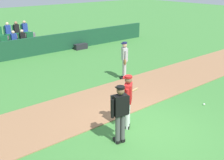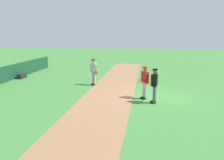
{
  "view_description": "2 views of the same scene",
  "coord_description": "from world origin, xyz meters",
  "px_view_note": "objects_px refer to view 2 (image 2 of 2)",
  "views": [
    {
      "loc": [
        -5.64,
        -5.19,
        4.52
      ],
      "look_at": [
        0.37,
        2.13,
        0.98
      ],
      "focal_mm": 44.19,
      "sensor_mm": 36.0,
      "label": 1
    },
    {
      "loc": [
        -12.77,
        0.4,
        3.5
      ],
      "look_at": [
        -0.2,
        2.28,
        0.95
      ],
      "focal_mm": 38.02,
      "sensor_mm": 36.0,
      "label": 2
    }
  ],
  "objects_px": {
    "umpire_home_plate": "(154,84)",
    "baseball": "(155,85)",
    "runner_grey_jersey": "(94,71)",
    "batter_red_jersey": "(145,81)",
    "equipment_bag": "(22,76)"
  },
  "relations": [
    {
      "from": "umpire_home_plate",
      "to": "batter_red_jersey",
      "type": "bearing_deg",
      "value": 32.99
    },
    {
      "from": "batter_red_jersey",
      "to": "baseball",
      "type": "distance_m",
      "value": 3.52
    },
    {
      "from": "umpire_home_plate",
      "to": "equipment_bag",
      "type": "relative_size",
      "value": 1.96
    },
    {
      "from": "umpire_home_plate",
      "to": "runner_grey_jersey",
      "type": "bearing_deg",
      "value": 46.82
    },
    {
      "from": "umpire_home_plate",
      "to": "baseball",
      "type": "distance_m",
      "value": 4.19
    },
    {
      "from": "umpire_home_plate",
      "to": "equipment_bag",
      "type": "bearing_deg",
      "value": 62.36
    },
    {
      "from": "baseball",
      "to": "runner_grey_jersey",
      "type": "bearing_deg",
      "value": 95.56
    },
    {
      "from": "runner_grey_jersey",
      "to": "batter_red_jersey",
      "type": "bearing_deg",
      "value": -130.5
    },
    {
      "from": "batter_red_jersey",
      "to": "umpire_home_plate",
      "type": "bearing_deg",
      "value": -147.01
    },
    {
      "from": "batter_red_jersey",
      "to": "runner_grey_jersey",
      "type": "height_order",
      "value": "same"
    },
    {
      "from": "equipment_bag",
      "to": "runner_grey_jersey",
      "type": "bearing_deg",
      "value": -104.45
    },
    {
      "from": "runner_grey_jersey",
      "to": "umpire_home_plate",
      "type": "bearing_deg",
      "value": -133.18
    },
    {
      "from": "runner_grey_jersey",
      "to": "baseball",
      "type": "relative_size",
      "value": 23.78
    },
    {
      "from": "batter_red_jersey",
      "to": "equipment_bag",
      "type": "xyz_separation_m",
      "value": [
        4.51,
        9.54,
        -0.79
      ]
    },
    {
      "from": "batter_red_jersey",
      "to": "umpire_home_plate",
      "type": "xyz_separation_m",
      "value": [
        -0.74,
        -0.48,
        0.03
      ]
    }
  ]
}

